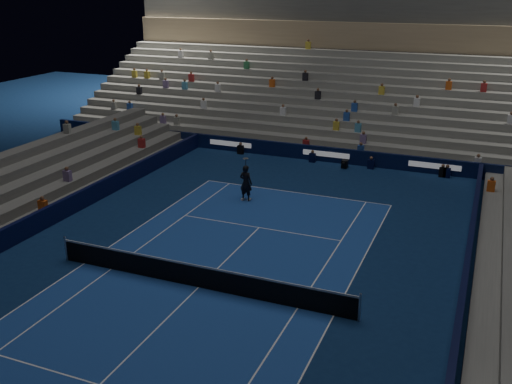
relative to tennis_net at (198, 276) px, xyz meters
The scene contains 9 objects.
ground 0.50m from the tennis_net, ahead, with size 90.00×90.00×0.00m, color #0C2149.
court_surface 0.50m from the tennis_net, ahead, with size 10.97×23.77×0.01m, color navy.
sponsor_barrier_far 18.50m from the tennis_net, 90.00° to the left, with size 44.00×0.25×1.00m, color #081033.
sponsor_barrier_east 9.70m from the tennis_net, ahead, with size 0.25×37.00×1.00m, color black.
sponsor_barrier_west 9.70m from the tennis_net, behind, with size 0.25×37.00×1.00m, color black.
grandstand_main 28.05m from the tennis_net, 90.00° to the left, with size 44.00×15.20×11.20m.
tennis_net is the anchor object (origin of this frame).
tennis_player 9.91m from the tennis_net, 102.22° to the left, with size 0.74×0.48×2.02m, color black.
broadcast_camera 17.59m from the tennis_net, 85.15° to the left, with size 0.40×0.83×0.51m.
Camera 1 is at (9.78, -17.96, 11.37)m, focal length 40.87 mm.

